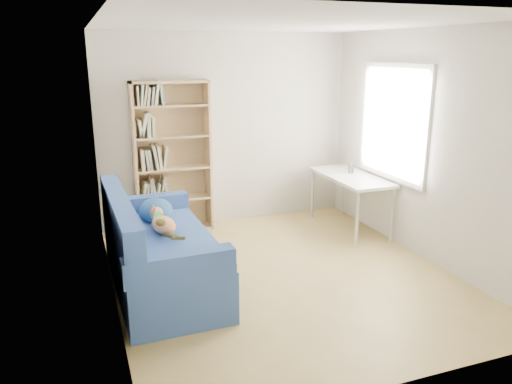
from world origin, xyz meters
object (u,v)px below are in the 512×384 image
at_px(sofa, 157,253).
at_px(bookshelf, 173,164).
at_px(pen_cup, 351,169).
at_px(desk, 351,180).

distance_m(sofa, bookshelf, 1.80).
distance_m(bookshelf, pen_cup, 2.40).
relative_size(sofa, bookshelf, 1.02).
height_order(desk, pen_cup, pen_cup).
bearing_deg(sofa, desk, 16.02).
relative_size(sofa, pen_cup, 13.27).
height_order(sofa, desk, sofa).
height_order(bookshelf, pen_cup, bookshelf).
relative_size(sofa, desk, 1.54).
bearing_deg(desk, bookshelf, 160.63).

